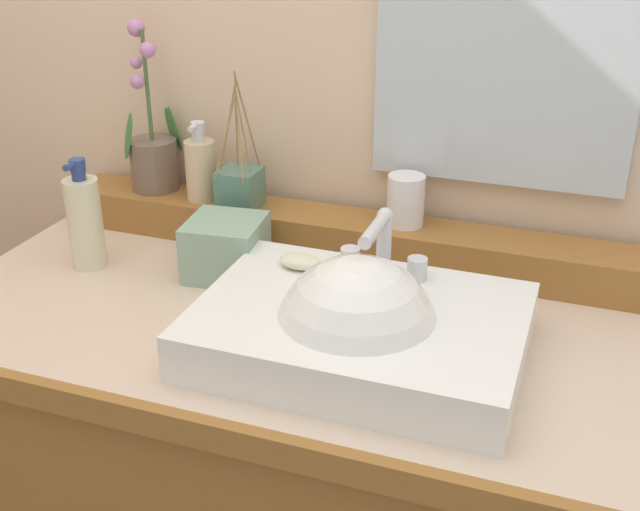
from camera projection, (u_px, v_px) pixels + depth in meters
name	position (u px, v px, depth m)	size (l,w,h in m)	color
wall_back	(372.00, 41.00, 1.52)	(3.16, 0.20, 2.50)	beige
back_ledge	(340.00, 235.00, 1.51)	(1.13, 0.11, 0.08)	#95602B
sink_basin	(358.00, 333.00, 1.18)	(0.48, 0.35, 0.27)	white
soap_bar	(300.00, 261.00, 1.29)	(0.07, 0.04, 0.02)	beige
potted_plant	(153.00, 151.00, 1.59)	(0.10, 0.11, 0.33)	brown
soap_dispenser	(200.00, 168.00, 1.55)	(0.06, 0.06, 0.16)	#D2B88D
tumbler_cup	(406.00, 200.00, 1.44)	(0.07, 0.07, 0.09)	white
reed_diffuser	(240.00, 187.00, 1.52)	(0.08, 0.09, 0.26)	#4E7A67
lotion_bottle	(85.00, 221.00, 1.44)	(0.06, 0.07, 0.21)	beige
tissue_box	(226.00, 248.00, 1.42)	(0.13, 0.13, 0.10)	#85A88F
mirror	(511.00, 3.00, 1.30)	(0.44, 0.02, 0.62)	silver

